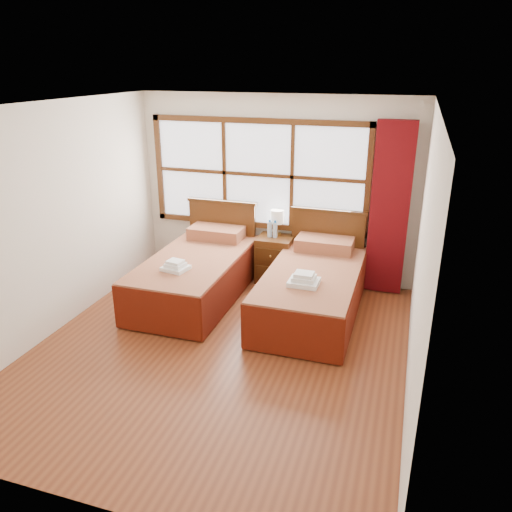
% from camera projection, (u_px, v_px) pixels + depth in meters
% --- Properties ---
extents(floor, '(4.50, 4.50, 0.00)m').
position_uv_depth(floor, '(220.00, 349.00, 5.55)').
color(floor, brown).
rests_on(floor, ground).
extents(ceiling, '(4.50, 4.50, 0.00)m').
position_uv_depth(ceiling, '(212.00, 106.00, 4.62)').
color(ceiling, white).
rests_on(ceiling, wall_back).
extents(wall_back, '(4.00, 0.00, 4.00)m').
position_uv_depth(wall_back, '(275.00, 189.00, 7.09)').
color(wall_back, silver).
rests_on(wall_back, floor).
extents(wall_left, '(0.00, 4.50, 4.50)m').
position_uv_depth(wall_left, '(52.00, 221.00, 5.65)').
color(wall_left, silver).
rests_on(wall_left, floor).
extents(wall_right, '(0.00, 4.50, 4.50)m').
position_uv_depth(wall_right, '(421.00, 260.00, 4.52)').
color(wall_right, silver).
rests_on(wall_right, floor).
extents(window, '(3.16, 0.06, 1.56)m').
position_uv_depth(window, '(258.00, 174.00, 7.05)').
color(window, white).
rests_on(window, wall_back).
extents(curtain, '(0.50, 0.16, 2.30)m').
position_uv_depth(curtain, '(390.00, 210.00, 6.56)').
color(curtain, '#61090D').
rests_on(curtain, wall_back).
extents(bed_left, '(1.13, 2.19, 1.10)m').
position_uv_depth(bed_left, '(198.00, 273.00, 6.72)').
color(bed_left, '#41240D').
rests_on(bed_left, floor).
extents(bed_right, '(1.12, 2.18, 1.10)m').
position_uv_depth(bed_right, '(313.00, 287.00, 6.27)').
color(bed_right, '#41240D').
rests_on(bed_right, floor).
extents(nightstand, '(0.50, 0.49, 0.66)m').
position_uv_depth(nightstand, '(275.00, 259.00, 7.19)').
color(nightstand, '#4C2910').
rests_on(nightstand, floor).
extents(towels_left, '(0.34, 0.31, 0.13)m').
position_uv_depth(towels_left, '(175.00, 266.00, 6.13)').
color(towels_left, white).
rests_on(towels_left, bed_left).
extents(towels_right, '(0.35, 0.30, 0.14)m').
position_uv_depth(towels_right, '(304.00, 280.00, 5.73)').
color(towels_right, white).
rests_on(towels_right, bed_right).
extents(lamp, '(0.19, 0.19, 0.37)m').
position_uv_depth(lamp, '(277.00, 217.00, 7.07)').
color(lamp, '#BC8E3C').
rests_on(lamp, nightstand).
extents(bottle_near, '(0.07, 0.07, 0.25)m').
position_uv_depth(bottle_near, '(270.00, 229.00, 7.05)').
color(bottle_near, '#AEC9E0').
rests_on(bottle_near, nightstand).
extents(bottle_far, '(0.07, 0.07, 0.25)m').
position_uv_depth(bottle_far, '(275.00, 230.00, 7.03)').
color(bottle_far, '#AEC9E0').
rests_on(bottle_far, nightstand).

